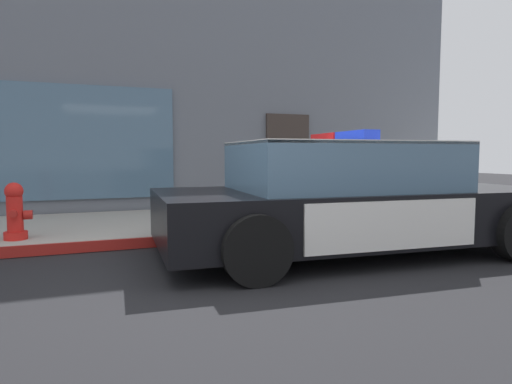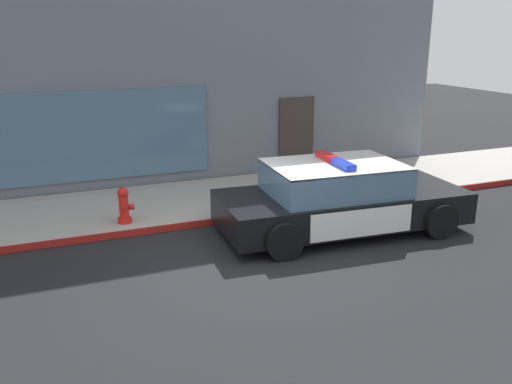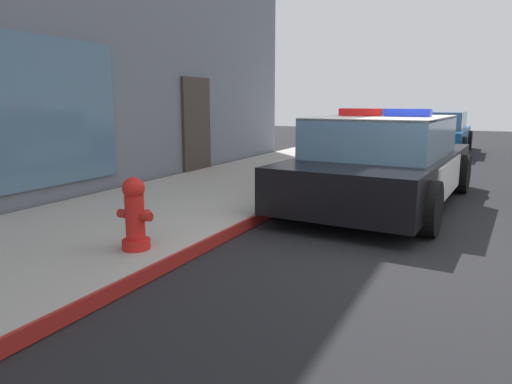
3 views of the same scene
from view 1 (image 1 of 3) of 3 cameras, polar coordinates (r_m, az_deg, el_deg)
ground at (r=4.33m, az=-10.10°, el=-11.76°), size 48.00×48.00×0.00m
sidewalk at (r=7.54m, az=-14.98°, el=-4.17°), size 48.00×2.95×0.15m
curb_red_paint at (r=6.08m, az=-13.46°, el=-6.27°), size 28.80×0.04×0.14m
police_cruiser at (r=5.65m, az=11.92°, el=-0.87°), size 4.92×2.40×1.49m
fire_hydrant at (r=6.44m, az=-28.31°, el=-2.25°), size 0.34×0.39×0.73m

